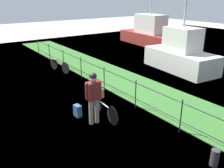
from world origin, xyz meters
name	(u,v)px	position (x,y,z in m)	size (l,w,h in m)	color
ground_plane	(74,112)	(0.00, 0.00, 0.00)	(60.00, 60.00, 0.00)	#B2ADA3
grass_strip	(144,91)	(0.00, 3.32, 0.01)	(27.00, 2.40, 0.03)	#38702D
iron_fence	(119,84)	(0.00, 1.95, 0.62)	(18.04, 0.04, 1.05)	black
bicycle_main	(104,108)	(0.94, 0.65, 0.33)	(1.67, 0.22, 0.61)	black
wooden_crate	(98,92)	(0.55, 0.68, 0.76)	(0.36, 0.25, 0.30)	#A87F51
terrier_dog	(98,86)	(0.58, 0.68, 0.98)	(0.32, 0.16, 0.18)	#4C3D2D
cyclist_person	(93,94)	(1.07, 0.19, 1.00)	(0.29, 0.54, 1.68)	gray
backpack_on_paving	(78,111)	(0.37, -0.03, 0.20)	(0.28, 0.18, 0.40)	#28517A
mooring_bollard	(215,158)	(4.44, 1.45, 0.21)	(0.20, 0.20, 0.43)	#38383D
bicycle_parked	(59,65)	(-4.67, 1.55, 0.33)	(1.69, 0.34, 0.62)	black
moored_boat_near	(181,55)	(-1.16, 6.97, 0.83)	(4.17, 2.18, 3.87)	silver
moored_boat_far	(150,34)	(-7.27, 10.60, 0.86)	(5.98, 2.41, 4.01)	#9E3328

